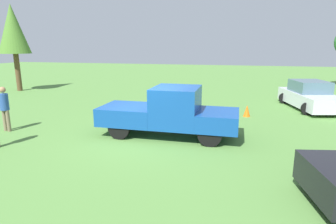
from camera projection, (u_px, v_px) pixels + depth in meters
name	position (u px, v px, depth m)	size (l,w,h in m)	color
ground_plane	(147.00, 137.00, 10.33)	(80.00, 80.00, 0.00)	#54843D
pickup_truck	(171.00, 111.00, 10.24)	(5.00, 1.82, 1.82)	black
sedan_near	(310.00, 96.00, 14.86)	(2.75, 4.53, 1.45)	black
person_visitor	(5.00, 106.00, 10.84)	(0.37, 0.37, 1.74)	#7A6B51
tree_back_right	(13.00, 30.00, 19.95)	(2.16, 2.16, 6.09)	brown
traffic_cone	(247.00, 111.00, 13.27)	(0.32, 0.32, 0.55)	orange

